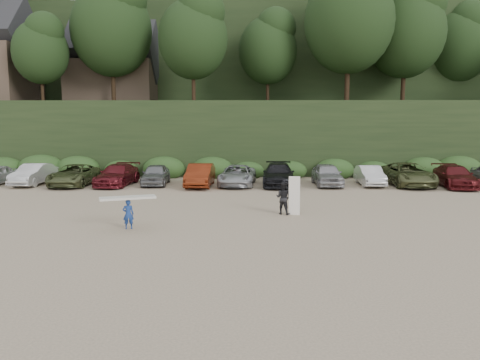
{
  "coord_description": "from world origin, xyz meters",
  "views": [
    {
      "loc": [
        0.99,
        -21.78,
        4.52
      ],
      "look_at": [
        0.54,
        3.0,
        1.3
      ],
      "focal_mm": 35.0,
      "sensor_mm": 36.0,
      "label": 1
    }
  ],
  "objects": [
    {
      "name": "child_surfer",
      "position": [
        -3.99,
        -2.86,
        0.92
      ],
      "size": [
        2.35,
        1.37,
        1.36
      ],
      "color": "navy",
      "rests_on": "ground"
    },
    {
      "name": "hillside_backdrop",
      "position": [
        -0.26,
        35.93,
        11.22
      ],
      "size": [
        90.0,
        41.5,
        28.0
      ],
      "color": "black",
      "rests_on": "ground"
    },
    {
      "name": "parked_cars",
      "position": [
        2.24,
        10.08,
        0.73
      ],
      "size": [
        39.45,
        6.06,
        1.55
      ],
      "color": "silver",
      "rests_on": "ground"
    },
    {
      "name": "adult_surfer",
      "position": [
        2.72,
        0.3,
        0.81
      ],
      "size": [
        1.25,
        0.9,
        1.87
      ],
      "color": "black",
      "rests_on": "ground"
    },
    {
      "name": "ground",
      "position": [
        0.0,
        0.0,
        0.0
      ],
      "size": [
        120.0,
        120.0,
        0.0
      ],
      "primitive_type": "plane",
      "color": "tan",
      "rests_on": "ground"
    }
  ]
}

